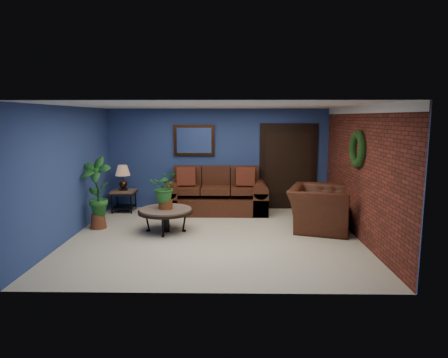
{
  "coord_description": "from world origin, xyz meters",
  "views": [
    {
      "loc": [
        0.31,
        -7.45,
        2.29
      ],
      "look_at": [
        0.17,
        0.55,
        1.05
      ],
      "focal_mm": 32.0,
      "sensor_mm": 36.0,
      "label": 1
    }
  ],
  "objects_px": {
    "armchair": "(320,208)",
    "coffee_table": "(166,212)",
    "end_table": "(124,195)",
    "side_chair": "(237,193)",
    "sofa": "(216,197)",
    "table_lamp": "(123,175)"
  },
  "relations": [
    {
      "from": "end_table",
      "to": "table_lamp",
      "type": "distance_m",
      "value": 0.51
    },
    {
      "from": "sofa",
      "to": "table_lamp",
      "type": "bearing_deg",
      "value": -178.92
    },
    {
      "from": "table_lamp",
      "to": "sofa",
      "type": "bearing_deg",
      "value": 1.08
    },
    {
      "from": "table_lamp",
      "to": "side_chair",
      "type": "height_order",
      "value": "table_lamp"
    },
    {
      "from": "side_chair",
      "to": "armchair",
      "type": "distance_m",
      "value": 2.27
    },
    {
      "from": "table_lamp",
      "to": "armchair",
      "type": "height_order",
      "value": "table_lamp"
    },
    {
      "from": "armchair",
      "to": "coffee_table",
      "type": "bearing_deg",
      "value": 112.63
    },
    {
      "from": "coffee_table",
      "to": "end_table",
      "type": "bearing_deg",
      "value": 127.36
    },
    {
      "from": "sofa",
      "to": "table_lamp",
      "type": "height_order",
      "value": "table_lamp"
    },
    {
      "from": "side_chair",
      "to": "armchair",
      "type": "height_order",
      "value": "armchair"
    },
    {
      "from": "coffee_table",
      "to": "end_table",
      "type": "distance_m",
      "value": 2.15
    },
    {
      "from": "sofa",
      "to": "table_lamp",
      "type": "distance_m",
      "value": 2.32
    },
    {
      "from": "coffee_table",
      "to": "sofa",
      "type": "bearing_deg",
      "value": 61.48
    },
    {
      "from": "sofa",
      "to": "table_lamp",
      "type": "relative_size",
      "value": 4.16
    },
    {
      "from": "sofa",
      "to": "end_table",
      "type": "distance_m",
      "value": 2.26
    },
    {
      "from": "sofa",
      "to": "side_chair",
      "type": "height_order",
      "value": "sofa"
    },
    {
      "from": "coffee_table",
      "to": "table_lamp",
      "type": "relative_size",
      "value": 1.87
    },
    {
      "from": "coffee_table",
      "to": "end_table",
      "type": "height_order",
      "value": "end_table"
    },
    {
      "from": "sofa",
      "to": "end_table",
      "type": "relative_size",
      "value": 4.21
    },
    {
      "from": "end_table",
      "to": "side_chair",
      "type": "height_order",
      "value": "side_chair"
    },
    {
      "from": "end_table",
      "to": "armchair",
      "type": "distance_m",
      "value": 4.68
    },
    {
      "from": "coffee_table",
      "to": "side_chair",
      "type": "distance_m",
      "value": 2.29
    }
  ]
}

